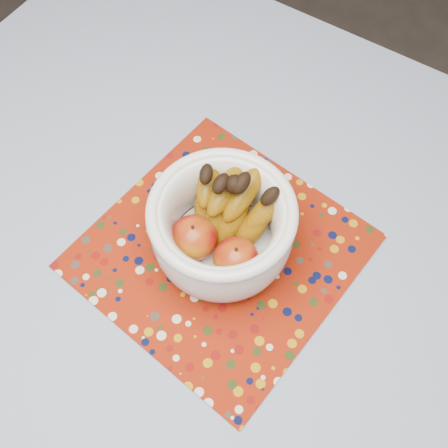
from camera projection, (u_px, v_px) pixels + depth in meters
table at (184, 326)px, 0.86m from camera, size 1.20×1.20×0.75m
tablecloth at (181, 310)px, 0.79m from camera, size 1.32×1.32×0.01m
placemat at (220, 251)px, 0.82m from camera, size 0.42×0.42×0.00m
fruit_bowl at (224, 221)px, 0.77m from camera, size 0.21×0.22×0.15m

